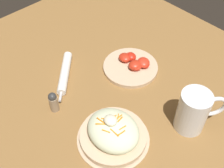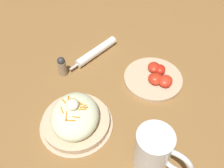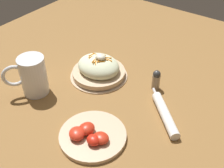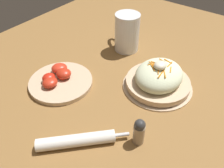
{
  "view_description": "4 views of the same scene",
  "coord_description": "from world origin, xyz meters",
  "px_view_note": "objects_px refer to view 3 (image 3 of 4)",
  "views": [
    {
      "loc": [
        0.39,
        -0.29,
        0.73
      ],
      "look_at": [
        -0.05,
        0.13,
        0.06
      ],
      "focal_mm": 45.43,
      "sensor_mm": 36.0,
      "label": 1
    },
    {
      "loc": [
        0.46,
        0.11,
        0.63
      ],
      "look_at": [
        -0.03,
        0.12,
        0.07
      ],
      "focal_mm": 39.14,
      "sensor_mm": 36.0,
      "label": 2
    },
    {
      "loc": [
        -0.48,
        0.69,
        0.65
      ],
      "look_at": [
        -0.06,
        0.12,
        0.09
      ],
      "focal_mm": 45.92,
      "sensor_mm": 36.0,
      "label": 3
    },
    {
      "loc": [
        -0.45,
        -0.2,
        0.48
      ],
      "look_at": [
        -0.05,
        0.1,
        0.05
      ],
      "focal_mm": 37.27,
      "sensor_mm": 36.0,
      "label": 4
    }
  ],
  "objects_px": {
    "salad_plate": "(99,69)",
    "beer_mug": "(33,77)",
    "napkin_roll": "(165,114)",
    "salt_shaker": "(156,80)",
    "tomato_plate": "(90,135)"
  },
  "relations": [
    {
      "from": "beer_mug",
      "to": "salt_shaker",
      "type": "bearing_deg",
      "value": -141.58
    },
    {
      "from": "tomato_plate",
      "to": "salt_shaker",
      "type": "height_order",
      "value": "salt_shaker"
    },
    {
      "from": "tomato_plate",
      "to": "beer_mug",
      "type": "bearing_deg",
      "value": -10.33
    },
    {
      "from": "salad_plate",
      "to": "beer_mug",
      "type": "relative_size",
      "value": 1.55
    },
    {
      "from": "salad_plate",
      "to": "salt_shaker",
      "type": "distance_m",
      "value": 0.22
    },
    {
      "from": "napkin_roll",
      "to": "salt_shaker",
      "type": "relative_size",
      "value": 2.29
    },
    {
      "from": "napkin_roll",
      "to": "salad_plate",
      "type": "bearing_deg",
      "value": -9.77
    },
    {
      "from": "beer_mug",
      "to": "salt_shaker",
      "type": "xyz_separation_m",
      "value": [
        -0.33,
        -0.26,
        -0.03
      ]
    },
    {
      "from": "beer_mug",
      "to": "tomato_plate",
      "type": "distance_m",
      "value": 0.3
    },
    {
      "from": "salt_shaker",
      "to": "salad_plate",
      "type": "bearing_deg",
      "value": 16.24
    },
    {
      "from": "salad_plate",
      "to": "beer_mug",
      "type": "height_order",
      "value": "beer_mug"
    },
    {
      "from": "salad_plate",
      "to": "beer_mug",
      "type": "distance_m",
      "value": 0.24
    },
    {
      "from": "beer_mug",
      "to": "napkin_roll",
      "type": "xyz_separation_m",
      "value": [
        -0.43,
        -0.15,
        -0.05
      ]
    },
    {
      "from": "salad_plate",
      "to": "beer_mug",
      "type": "bearing_deg",
      "value": 58.57
    },
    {
      "from": "tomato_plate",
      "to": "salt_shaker",
      "type": "distance_m",
      "value": 0.32
    }
  ]
}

